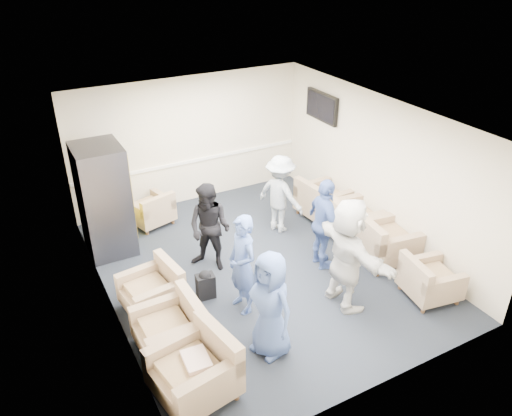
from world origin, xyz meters
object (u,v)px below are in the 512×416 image
armchair_right_near (428,281)px  person_front_left (270,305)px  armchair_right_midnear (383,243)px  armchair_right_midfar (349,221)px  person_back_right (280,194)px  person_mid_right (324,225)px  armchair_left_far (155,291)px  armchair_corner (152,211)px  person_mid_left (242,265)px  armchair_left_mid (173,329)px  person_back_left (210,228)px  vending_machine (104,200)px  armchair_left_near (198,371)px  person_front_right (348,254)px  armchair_right_far (321,202)px

armchair_right_near → person_front_left: person_front_left is taller
armchair_right_midnear → person_front_left: size_ratio=0.65×
armchair_right_midnear → armchair_right_midfar: armchair_right_midnear is taller
person_back_right → person_mid_right: 1.40m
armchair_right_near → person_mid_right: size_ratio=0.54×
armchair_left_far → armchair_corner: bearing=155.1°
armchair_left_far → person_mid_right: 2.98m
person_front_left → person_mid_left: bearing=158.9°
armchair_left_far → person_mid_left: (1.19, -0.63, 0.48)m
armchair_left_mid → person_back_left: person_back_left is taller
armchair_left_mid → person_mid_left: (1.24, 0.32, 0.47)m
armchair_right_midnear → vending_machine: vending_machine is taller
armchair_corner → person_mid_right: 3.55m
armchair_right_near → person_mid_right: person_mid_right is taller
person_back_left → armchair_right_midnear: bearing=25.8°
person_back_right → armchair_left_far: bearing=89.6°
armchair_left_near → armchair_left_mid: 0.88m
armchair_corner → vending_machine: bearing=11.3°
armchair_left_near → person_mid_left: (1.24, 1.20, 0.44)m
armchair_left_mid → armchair_right_near: armchair_left_mid is taller
armchair_right_midnear → armchair_left_mid: bearing=101.8°
armchair_right_midnear → vending_machine: size_ratio=0.51×
armchair_right_midnear → person_front_right: size_ratio=0.56×
armchair_right_near → armchair_right_midfar: size_ratio=0.89×
armchair_left_near → armchair_corner: (0.81, 4.35, -0.07)m
armchair_right_midfar → person_back_right: (-1.00, 0.89, 0.41)m
person_back_left → person_mid_left: bearing=-40.1°
vending_machine → person_front_right: (2.81, -3.30, -0.10)m
person_mid_left → armchair_corner: bearing=-177.3°
armchair_right_midnear → person_front_right: 1.55m
person_mid_left → person_back_left: (0.01, 1.24, -0.02)m
armchair_left_mid → vending_machine: size_ratio=0.43×
armchair_left_mid → person_front_left: (1.15, -0.66, 0.46)m
vending_machine → person_front_right: size_ratio=1.11×
armchair_left_near → person_mid_right: size_ratio=0.65×
armchair_right_near → person_front_left: (-2.78, 0.17, 0.49)m
armchair_left_far → armchair_right_far: 4.07m
armchair_corner → person_mid_left: bearing=82.0°
vending_machine → person_back_right: size_ratio=1.30×
person_back_left → person_mid_right: bearing=23.5°
armchair_left_mid → armchair_corner: (0.82, 3.47, -0.04)m
armchair_left_near → person_front_right: size_ratio=0.58×
armchair_left_far → person_mid_right: size_ratio=0.56×
person_front_left → person_back_right: (1.80, 2.75, -0.02)m
armchair_corner → person_front_left: 4.17m
armchair_left_mid → armchair_left_far: 0.95m
armchair_right_midfar → person_front_left: 3.38m
armchair_left_far → person_mid_right: person_mid_right is taller
armchair_left_near → armchair_right_far: 4.96m
person_front_right → vending_machine: bearing=41.6°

